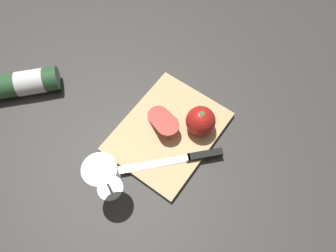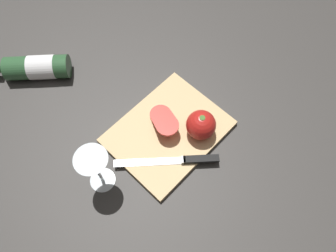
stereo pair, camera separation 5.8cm
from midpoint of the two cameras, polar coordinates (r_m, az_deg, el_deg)
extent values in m
plane|color=#383533|center=(0.95, -2.71, -5.15)|extent=(3.00, 3.00, 0.00)
cube|color=tan|center=(0.97, -1.72, -1.12)|extent=(0.33, 0.26, 0.02)
cylinder|color=#2D5633|center=(1.12, -24.89, 6.72)|extent=(0.20, 0.19, 0.08)
cylinder|color=silver|center=(1.12, -24.13, 6.89)|extent=(0.11, 0.11, 0.08)
cylinder|color=silver|center=(0.93, -11.87, -10.68)|extent=(0.07, 0.07, 0.00)
cylinder|color=silver|center=(0.90, -12.34, -9.98)|extent=(0.01, 0.01, 0.07)
cone|color=silver|center=(0.82, -13.42, -8.36)|extent=(0.08, 0.08, 0.08)
cone|color=#DBCC84|center=(0.84, -13.09, -8.84)|extent=(0.04, 0.04, 0.04)
sphere|color=red|center=(0.93, 3.92, 0.78)|extent=(0.09, 0.09, 0.09)
cylinder|color=#47702D|center=(0.89, 4.08, 1.96)|extent=(0.02, 0.02, 0.01)
cube|color=silver|center=(0.92, -4.33, -6.82)|extent=(0.16, 0.15, 0.00)
cube|color=silver|center=(0.92, 1.65, -5.66)|extent=(0.02, 0.02, 0.01)
cube|color=black|center=(0.93, 4.70, -5.10)|extent=(0.09, 0.08, 0.01)
cylinder|color=red|center=(0.98, -3.38, 1.67)|extent=(0.07, 0.07, 0.01)
cylinder|color=red|center=(0.97, -3.09, 1.35)|extent=(0.07, 0.07, 0.01)
cylinder|color=red|center=(0.96, -2.80, 1.02)|extent=(0.07, 0.07, 0.01)
cylinder|color=red|center=(0.94, -2.49, 0.68)|extent=(0.07, 0.07, 0.01)
cylinder|color=red|center=(0.93, -2.18, 0.33)|extent=(0.07, 0.07, 0.01)
cylinder|color=red|center=(0.92, -1.86, -0.03)|extent=(0.07, 0.07, 0.01)
camera|label=1|loc=(0.03, -91.79, -3.55)|focal=35.00mm
camera|label=2|loc=(0.03, 88.21, 3.55)|focal=35.00mm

